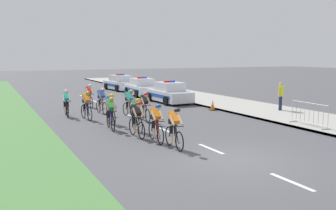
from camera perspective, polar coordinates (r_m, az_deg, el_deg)
ground_plane at (r=12.57m, az=10.33°, el=-8.12°), size 160.00×160.00×0.00m
sidewalk_slab at (r=28.34m, az=6.47°, el=0.78°), size 4.57×60.00×0.12m
kerb_edge at (r=27.22m, az=2.55°, el=0.56°), size 0.16×60.00×0.13m
lane_markings_centre at (r=20.83m, az=-5.39°, el=-1.79°), size 0.14×25.60×0.01m
cyclist_lead at (r=13.57m, az=0.97°, el=-3.42°), size 0.44×1.72×1.56m
cyclist_second at (r=14.59m, az=-1.83°, el=-2.65°), size 0.44×1.72×1.56m
cyclist_third at (r=15.48m, az=-4.77°, el=-2.09°), size 0.42×1.72×1.56m
cyclist_fourth at (r=16.64m, az=-4.73°, el=-1.41°), size 0.45×1.72×1.56m
cyclist_fifth at (r=17.23m, az=-8.75°, el=-1.17°), size 0.45×1.72×1.56m
cyclist_sixth at (r=18.67m, az=-8.71°, el=-0.50°), size 0.43×1.72×1.56m
cyclist_seventh at (r=19.17m, az=-3.57°, el=-0.22°), size 0.44×1.72×1.56m
cyclist_eighth at (r=20.79m, az=-5.92°, el=0.36°), size 0.44×1.72×1.56m
cyclist_ninth at (r=20.22m, az=-12.33°, el=0.03°), size 0.44×1.72×1.56m
cyclist_tenth at (r=21.45m, az=-15.22°, el=0.36°), size 0.44×1.72×1.56m
cyclist_eleventh at (r=22.10m, az=-10.09°, el=0.71°), size 0.44×1.72×1.56m
cyclist_twelfth at (r=24.98m, az=-11.93°, el=1.44°), size 0.42×1.72×1.56m
police_car_nearest at (r=26.92m, az=0.12°, el=1.80°), size 2.06×4.43×1.59m
police_car_second at (r=31.64m, az=-4.04°, el=2.64°), size 2.16×4.48×1.59m
police_car_third at (r=36.91m, az=-7.33°, el=3.30°), size 2.29×4.54×1.59m
crowd_barrier_front at (r=18.65m, az=20.71°, el=-1.34°), size 0.65×2.32×1.07m
traffic_cone_near at (r=23.35m, az=6.82°, el=-0.04°), size 0.36×0.36×0.64m
spectator_closest at (r=23.32m, az=16.79°, el=1.59°), size 0.50×0.36×1.68m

